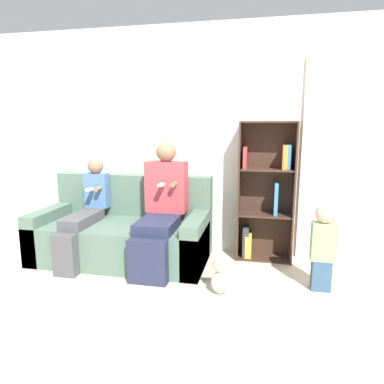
{
  "coord_description": "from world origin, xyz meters",
  "views": [
    {
      "loc": [
        1.28,
        -2.85,
        1.43
      ],
      "look_at": [
        0.56,
        0.6,
        0.77
      ],
      "focal_mm": 32.0,
      "sensor_mm": 36.0,
      "label": 1
    }
  ],
  "objects_px": {
    "adult_seated": "(161,204)",
    "teddy_bear": "(220,277)",
    "child_seated": "(85,211)",
    "toddler_standing": "(323,245)",
    "bookshelf": "(265,195)",
    "couch": "(124,233)"
  },
  "relations": [
    {
      "from": "couch",
      "to": "adult_seated",
      "type": "xyz_separation_m",
      "value": [
        0.47,
        -0.1,
        0.37
      ]
    },
    {
      "from": "teddy_bear",
      "to": "toddler_standing",
      "type": "bearing_deg",
      "value": 16.71
    },
    {
      "from": "adult_seated",
      "to": "teddy_bear",
      "type": "bearing_deg",
      "value": -37.65
    },
    {
      "from": "child_seated",
      "to": "teddy_bear",
      "type": "xyz_separation_m",
      "value": [
        1.53,
        -0.48,
        -0.39
      ]
    },
    {
      "from": "child_seated",
      "to": "toddler_standing",
      "type": "xyz_separation_m",
      "value": [
        2.4,
        -0.22,
        -0.13
      ]
    },
    {
      "from": "couch",
      "to": "bookshelf",
      "type": "relative_size",
      "value": 1.24
    },
    {
      "from": "toddler_standing",
      "to": "teddy_bear",
      "type": "bearing_deg",
      "value": -163.29
    },
    {
      "from": "toddler_standing",
      "to": "couch",
      "type": "bearing_deg",
      "value": 169.78
    },
    {
      "from": "adult_seated",
      "to": "toddler_standing",
      "type": "xyz_separation_m",
      "value": [
        1.56,
        -0.27,
        -0.24
      ]
    },
    {
      "from": "bookshelf",
      "to": "teddy_bear",
      "type": "height_order",
      "value": "bookshelf"
    },
    {
      "from": "adult_seated",
      "to": "teddy_bear",
      "type": "distance_m",
      "value": 1.0
    },
    {
      "from": "couch",
      "to": "child_seated",
      "type": "height_order",
      "value": "child_seated"
    },
    {
      "from": "adult_seated",
      "to": "toddler_standing",
      "type": "distance_m",
      "value": 1.6
    },
    {
      "from": "couch",
      "to": "teddy_bear",
      "type": "relative_size",
      "value": 5.47
    },
    {
      "from": "child_seated",
      "to": "toddler_standing",
      "type": "bearing_deg",
      "value": -5.13
    },
    {
      "from": "child_seated",
      "to": "couch",
      "type": "bearing_deg",
      "value": 21.62
    },
    {
      "from": "adult_seated",
      "to": "child_seated",
      "type": "relative_size",
      "value": 1.17
    },
    {
      "from": "bookshelf",
      "to": "teddy_bear",
      "type": "relative_size",
      "value": 4.42
    },
    {
      "from": "child_seated",
      "to": "teddy_bear",
      "type": "height_order",
      "value": "child_seated"
    },
    {
      "from": "couch",
      "to": "adult_seated",
      "type": "distance_m",
      "value": 0.6
    },
    {
      "from": "adult_seated",
      "to": "bookshelf",
      "type": "distance_m",
      "value": 1.13
    },
    {
      "from": "adult_seated",
      "to": "bookshelf",
      "type": "height_order",
      "value": "bookshelf"
    }
  ]
}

